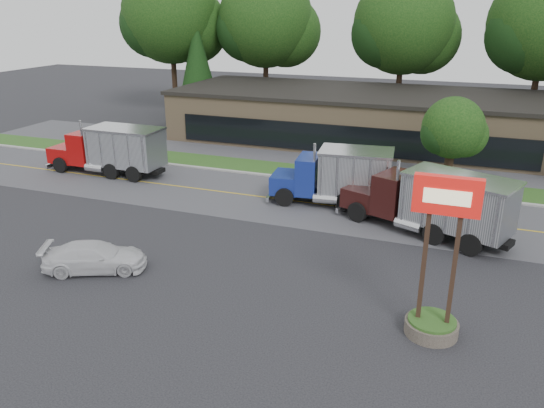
# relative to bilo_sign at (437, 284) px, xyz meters

# --- Properties ---
(ground) EXTENTS (140.00, 140.00, 0.00)m
(ground) POSITION_rel_bilo_sign_xyz_m (-10.50, 2.50, -2.02)
(ground) COLOR #37373D
(ground) RESTS_ON ground
(road) EXTENTS (60.00, 8.00, 0.02)m
(road) POSITION_rel_bilo_sign_xyz_m (-10.50, 11.50, -2.02)
(road) COLOR #5D5D63
(road) RESTS_ON ground
(center_line) EXTENTS (60.00, 0.12, 0.01)m
(center_line) POSITION_rel_bilo_sign_xyz_m (-10.50, 11.50, -2.02)
(center_line) COLOR gold
(center_line) RESTS_ON ground
(curb) EXTENTS (60.00, 0.30, 0.12)m
(curb) POSITION_rel_bilo_sign_xyz_m (-10.50, 15.70, -2.02)
(curb) COLOR #9E9E99
(curb) RESTS_ON ground
(grass_verge) EXTENTS (60.00, 3.40, 0.03)m
(grass_verge) POSITION_rel_bilo_sign_xyz_m (-10.50, 17.50, -2.02)
(grass_verge) COLOR #2E511B
(grass_verge) RESTS_ON ground
(far_parking) EXTENTS (60.00, 7.00, 0.02)m
(far_parking) POSITION_rel_bilo_sign_xyz_m (-10.50, 22.50, -2.02)
(far_parking) COLOR #5D5D63
(far_parking) RESTS_ON ground
(strip_mall) EXTENTS (32.00, 12.00, 4.00)m
(strip_mall) POSITION_rel_bilo_sign_xyz_m (-8.50, 28.50, -0.02)
(strip_mall) COLOR tan
(strip_mall) RESTS_ON ground
(bilo_sign) EXTENTS (2.20, 1.90, 5.95)m
(bilo_sign) POSITION_rel_bilo_sign_xyz_m (0.00, 0.00, 0.00)
(bilo_sign) COLOR #6B6054
(bilo_sign) RESTS_ON ground
(tree_far_a) EXTENTS (10.84, 10.20, 15.46)m
(tree_far_a) POSITION_rel_bilo_sign_xyz_m (-30.33, 34.63, 7.85)
(tree_far_a) COLOR #382619
(tree_far_a) RESTS_ON ground
(tree_far_b) EXTENTS (10.33, 9.72, 14.73)m
(tree_far_b) POSITION_rel_bilo_sign_xyz_m (-20.34, 36.62, 7.38)
(tree_far_b) COLOR #382619
(tree_far_b) RESTS_ON ground
(tree_far_c) EXTENTS (10.05, 9.46, 14.34)m
(tree_far_c) POSITION_rel_bilo_sign_xyz_m (-6.35, 36.62, 7.13)
(tree_far_c) COLOR #382619
(tree_far_c) RESTS_ON ground
(evergreen_left) EXTENTS (4.51, 4.51, 10.24)m
(evergreen_left) POSITION_rel_bilo_sign_xyz_m (-26.50, 32.50, 3.61)
(evergreen_left) COLOR #382619
(evergreen_left) RESTS_ON ground
(tree_verge) EXTENTS (4.14, 3.90, 5.91)m
(tree_verge) POSITION_rel_bilo_sign_xyz_m (-0.44, 17.55, 1.73)
(tree_verge) COLOR #382619
(tree_verge) RESTS_ON ground
(dump_truck_red) EXTENTS (8.75, 2.68, 3.36)m
(dump_truck_red) POSITION_rel_bilo_sign_xyz_m (-22.74, 12.45, -0.22)
(dump_truck_red) COLOR black
(dump_truck_red) RESTS_ON ground
(dump_truck_blue) EXTENTS (7.28, 3.38, 3.36)m
(dump_truck_blue) POSITION_rel_bilo_sign_xyz_m (-6.44, 11.98, -0.22)
(dump_truck_blue) COLOR black
(dump_truck_blue) RESTS_ON ground
(dump_truck_maroon) EXTENTS (9.16, 5.54, 3.36)m
(dump_truck_maroon) POSITION_rel_bilo_sign_xyz_m (-0.78, 9.28, -0.21)
(dump_truck_maroon) COLOR black
(dump_truck_maroon) RESTS_ON ground
(rally_car) EXTENTS (4.84, 3.54, 1.30)m
(rally_car) POSITION_rel_bilo_sign_xyz_m (-14.51, -0.16, -1.37)
(rally_car) COLOR silver
(rally_car) RESTS_ON ground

